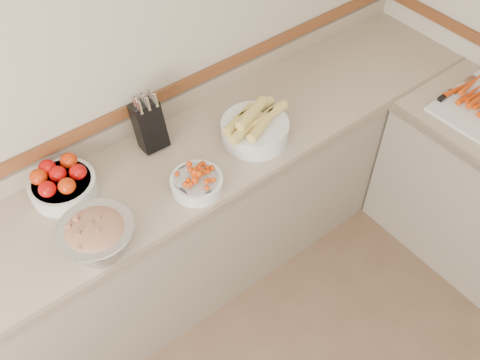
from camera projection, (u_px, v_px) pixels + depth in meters
back_wall at (81, 82)px, 2.27m from camera, size 4.00×0.00×4.00m
counter_back at (147, 245)px, 2.74m from camera, size 4.00×0.65×1.08m
knife_block at (149, 124)px, 2.50m from camera, size 0.13×0.16×0.31m
tomato_bowl at (62, 183)px, 2.34m from camera, size 0.30×0.30×0.14m
cherry_tomato_bowl at (197, 181)px, 2.37m from camera, size 0.24×0.24×0.13m
corn_bowl at (255, 127)px, 2.57m from camera, size 0.37×0.33×0.20m
rhubarb_bowl at (97, 237)px, 2.12m from camera, size 0.31×0.31×0.18m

